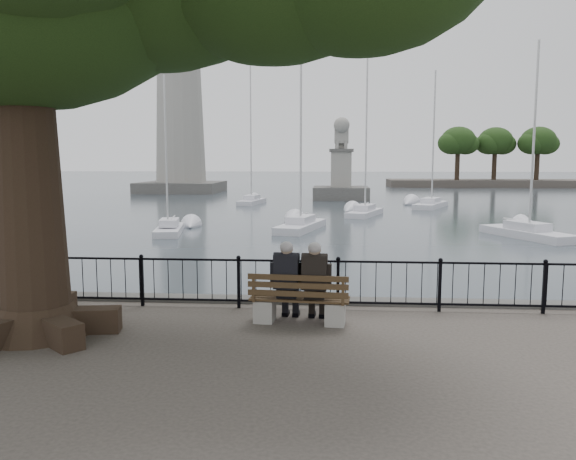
# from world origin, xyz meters

# --- Properties ---
(harbor) EXTENTS (260.00, 260.00, 1.20)m
(harbor) POSITION_xyz_m (0.00, 3.00, -0.50)
(harbor) COLOR #484641
(harbor) RESTS_ON ground
(railing) EXTENTS (22.06, 0.06, 1.00)m
(railing) POSITION_xyz_m (0.00, 2.50, 0.56)
(railing) COLOR black
(railing) RESTS_ON ground
(bench) EXTENTS (1.86, 0.70, 0.96)m
(bench) POSITION_xyz_m (0.28, 1.48, 0.33)
(bench) COLOR gray
(bench) RESTS_ON ground
(person_left) EXTENTS (0.46, 0.78, 1.52)m
(person_left) POSITION_xyz_m (0.06, 1.61, 0.70)
(person_left) COLOR black
(person_left) RESTS_ON ground
(person_right) EXTENTS (0.46, 0.78, 1.52)m
(person_right) POSITION_xyz_m (0.57, 1.56, 0.70)
(person_right) COLOR black
(person_right) RESTS_ON ground
(lighthouse) EXTENTS (9.93, 9.93, 30.39)m
(lighthouse) POSITION_xyz_m (-18.00, 62.00, 11.80)
(lighthouse) COLOR #484641
(lighthouse) RESTS_ON ground
(lion_monument) EXTENTS (5.67, 5.67, 8.45)m
(lion_monument) POSITION_xyz_m (2.00, 49.94, 1.10)
(lion_monument) COLOR #484641
(lion_monument) RESTS_ON ground
(sailboat_a) EXTENTS (2.13, 4.83, 8.67)m
(sailboat_a) POSITION_xyz_m (-7.96, 21.57, -0.71)
(sailboat_a) COLOR silver
(sailboat_a) RESTS_ON ground
(sailboat_b) EXTENTS (2.88, 5.82, 12.11)m
(sailboat_b) POSITION_xyz_m (-0.81, 23.55, -0.65)
(sailboat_b) COLOR silver
(sailboat_b) RESTS_ON ground
(sailboat_d) EXTENTS (3.67, 5.79, 10.11)m
(sailboat_d) POSITION_xyz_m (11.06, 21.16, -0.70)
(sailboat_d) COLOR silver
(sailboat_d) RESTS_ON ground
(sailboat_f) EXTENTS (3.09, 5.48, 11.53)m
(sailboat_f) POSITION_xyz_m (3.40, 32.37, -0.66)
(sailboat_f) COLOR silver
(sailboat_f) RESTS_ON ground
(sailboat_g) EXTENTS (3.91, 6.15, 11.61)m
(sailboat_g) POSITION_xyz_m (9.46, 39.92, -0.67)
(sailboat_g) COLOR silver
(sailboat_g) RESTS_ON ground
(sailboat_h) EXTENTS (2.17, 5.40, 13.13)m
(sailboat_h) POSITION_xyz_m (-6.36, 43.13, -0.61)
(sailboat_h) COLOR silver
(sailboat_h) RESTS_ON ground
(far_shore) EXTENTS (30.00, 8.60, 9.18)m
(far_shore) POSITION_xyz_m (25.54, 79.46, 3.00)
(far_shore) COLOR #3F3A35
(far_shore) RESTS_ON ground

